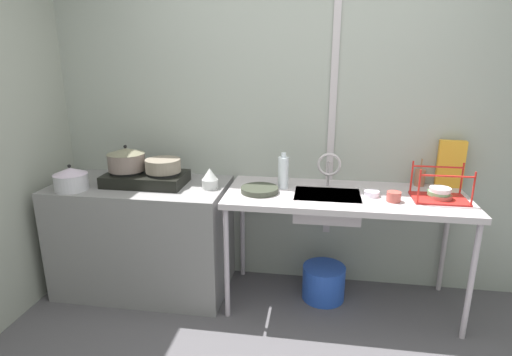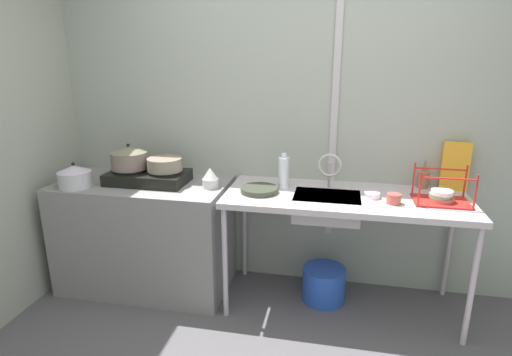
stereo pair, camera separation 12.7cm
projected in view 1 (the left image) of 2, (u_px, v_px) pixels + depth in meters
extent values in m
cube|color=#9DA298|center=(303.00, 108.00, 3.03)|extent=(4.53, 0.10, 2.72)
cube|color=#BFB4B8|center=(334.00, 90.00, 2.91)|extent=(0.05, 0.01, 2.17)
cube|color=gray|center=(144.00, 236.00, 3.11)|extent=(1.25, 0.65, 0.83)
cube|color=#BFB4B8|center=(345.00, 197.00, 2.79)|extent=(1.61, 0.65, 0.04)
cylinder|color=#BDAEBB|center=(227.00, 264.00, 2.74)|extent=(0.04, 0.04, 0.79)
cylinder|color=#BEB1BB|center=(471.00, 282.00, 2.52)|extent=(0.04, 0.04, 0.79)
cylinder|color=#C0B4BF|center=(242.00, 230.00, 3.29)|extent=(0.04, 0.04, 0.79)
cylinder|color=#BBAEB3|center=(445.00, 242.00, 3.06)|extent=(0.04, 0.04, 0.79)
cube|color=black|center=(146.00, 179.00, 2.98)|extent=(0.57, 0.33, 0.08)
cylinder|color=black|center=(127.00, 171.00, 2.98)|extent=(0.23, 0.23, 0.02)
cylinder|color=black|center=(164.00, 173.00, 2.94)|extent=(0.23, 0.23, 0.02)
cylinder|color=#78675F|center=(127.00, 162.00, 2.96)|extent=(0.26, 0.26, 0.12)
cone|color=#76725A|center=(126.00, 151.00, 2.94)|extent=(0.27, 0.27, 0.04)
sphere|color=black|center=(125.00, 146.00, 2.93)|extent=(0.02, 0.02, 0.02)
cylinder|color=gray|center=(163.00, 165.00, 2.93)|extent=(0.25, 0.25, 0.09)
cylinder|color=silver|center=(71.00, 182.00, 2.85)|extent=(0.23, 0.23, 0.11)
cone|color=silver|center=(70.00, 171.00, 2.83)|extent=(0.23, 0.23, 0.04)
sphere|color=black|center=(69.00, 166.00, 2.82)|extent=(0.02, 0.02, 0.02)
cylinder|color=silver|center=(210.00, 184.00, 2.89)|extent=(0.11, 0.11, 0.07)
cone|color=silver|center=(210.00, 174.00, 2.87)|extent=(0.11, 0.11, 0.08)
cube|color=#BFB4B8|center=(327.00, 206.00, 2.79)|extent=(0.44, 0.31, 0.16)
cylinder|color=#BFB4B8|center=(328.00, 174.00, 2.92)|extent=(0.02, 0.02, 0.18)
torus|color=#BFB4B8|center=(329.00, 165.00, 2.82)|extent=(0.16, 0.02, 0.16)
cylinder|color=#35392D|center=(260.00, 190.00, 2.81)|extent=(0.26, 0.26, 0.04)
cylinder|color=red|center=(419.00, 187.00, 2.56)|extent=(0.01, 0.01, 0.22)
cylinder|color=red|center=(473.00, 190.00, 2.51)|extent=(0.01, 0.01, 0.22)
cylinder|color=red|center=(412.00, 177.00, 2.77)|extent=(0.01, 0.01, 0.22)
cylinder|color=red|center=(462.00, 179.00, 2.72)|extent=(0.01, 0.01, 0.22)
cylinder|color=red|center=(448.00, 176.00, 2.51)|extent=(0.32, 0.01, 0.01)
cylinder|color=red|center=(438.00, 167.00, 2.72)|extent=(0.32, 0.01, 0.01)
cube|color=red|center=(439.00, 199.00, 2.67)|extent=(0.34, 0.24, 0.01)
cylinder|color=#B3554B|center=(440.00, 196.00, 2.66)|extent=(0.15, 0.15, 0.03)
cylinder|color=#6A9E68|center=(439.00, 193.00, 2.66)|extent=(0.14, 0.14, 0.03)
cylinder|color=white|center=(440.00, 190.00, 2.64)|extent=(0.13, 0.13, 0.03)
cylinder|color=#B54D44|center=(394.00, 197.00, 2.63)|extent=(0.09, 0.09, 0.06)
cylinder|color=white|center=(372.00, 194.00, 2.73)|extent=(0.10, 0.10, 0.04)
cylinder|color=white|center=(283.00, 173.00, 2.87)|extent=(0.07, 0.07, 0.22)
cylinder|color=white|center=(284.00, 155.00, 2.84)|extent=(0.03, 0.03, 0.03)
cube|color=gold|center=(451.00, 164.00, 2.89)|extent=(0.18, 0.07, 0.33)
cylinder|color=#9E6549|center=(420.00, 178.00, 2.94)|extent=(0.07, 0.07, 0.12)
cylinder|color=olive|center=(421.00, 170.00, 2.92)|extent=(0.02, 0.04, 0.16)
cylinder|color=blue|center=(324.00, 282.00, 3.03)|extent=(0.31, 0.31, 0.25)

